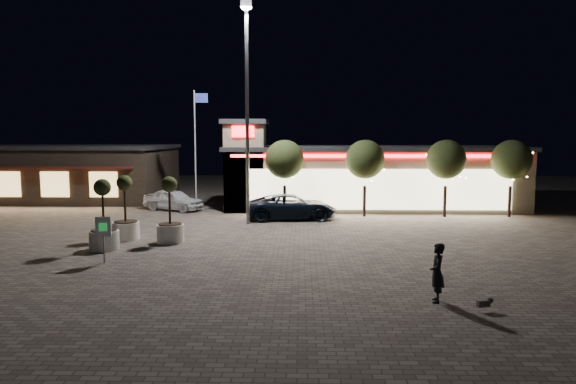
{
  "coord_description": "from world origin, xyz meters",
  "views": [
    {
      "loc": [
        5.02,
        -20.94,
        4.98
      ],
      "look_at": [
        4.34,
        6.0,
        2.06
      ],
      "focal_mm": 32.0,
      "sensor_mm": 36.0,
      "label": 1
    }
  ],
  "objects_px": {
    "planter_left": "(126,220)",
    "valet_sign": "(103,231)",
    "white_sedan": "(173,200)",
    "pedestrian": "(437,273)",
    "pickup_truck": "(292,207)",
    "planter_mid": "(104,228)"
  },
  "relations": [
    {
      "from": "planter_left",
      "to": "valet_sign",
      "type": "distance_m",
      "value": 4.66
    },
    {
      "from": "white_sedan",
      "to": "valet_sign",
      "type": "xyz_separation_m",
      "value": [
        0.85,
        -14.52,
        0.56
      ]
    },
    {
      "from": "pedestrian",
      "to": "planter_left",
      "type": "distance_m",
      "value": 15.59
    },
    {
      "from": "planter_left",
      "to": "valet_sign",
      "type": "bearing_deg",
      "value": -81.3
    },
    {
      "from": "valet_sign",
      "to": "white_sedan",
      "type": "bearing_deg",
      "value": 93.36
    },
    {
      "from": "pickup_truck",
      "to": "planter_mid",
      "type": "relative_size",
      "value": 1.73
    },
    {
      "from": "pickup_truck",
      "to": "white_sedan",
      "type": "xyz_separation_m",
      "value": [
        -8.09,
        3.52,
        -0.04
      ]
    },
    {
      "from": "pickup_truck",
      "to": "white_sedan",
      "type": "relative_size",
      "value": 1.29
    },
    {
      "from": "white_sedan",
      "to": "pedestrian",
      "type": "bearing_deg",
      "value": -121.83
    },
    {
      "from": "planter_mid",
      "to": "planter_left",
      "type": "bearing_deg",
      "value": 85.37
    },
    {
      "from": "pickup_truck",
      "to": "white_sedan",
      "type": "bearing_deg",
      "value": 59.58
    },
    {
      "from": "pickup_truck",
      "to": "planter_left",
      "type": "distance_m",
      "value": 10.21
    },
    {
      "from": "white_sedan",
      "to": "planter_left",
      "type": "xyz_separation_m",
      "value": [
        0.15,
        -9.92,
        0.25
      ]
    },
    {
      "from": "planter_mid",
      "to": "valet_sign",
      "type": "bearing_deg",
      "value": -69.04
    },
    {
      "from": "white_sedan",
      "to": "planter_mid",
      "type": "height_order",
      "value": "planter_mid"
    },
    {
      "from": "pedestrian",
      "to": "planter_left",
      "type": "height_order",
      "value": "planter_left"
    },
    {
      "from": "pedestrian",
      "to": "valet_sign",
      "type": "xyz_separation_m",
      "value": [
        -11.9,
        4.57,
        0.38
      ]
    },
    {
      "from": "pedestrian",
      "to": "planter_mid",
      "type": "height_order",
      "value": "planter_mid"
    },
    {
      "from": "pickup_truck",
      "to": "valet_sign",
      "type": "distance_m",
      "value": 13.18
    },
    {
      "from": "pedestrian",
      "to": "planter_left",
      "type": "xyz_separation_m",
      "value": [
        -12.61,
        9.17,
        0.07
      ]
    },
    {
      "from": "pickup_truck",
      "to": "white_sedan",
      "type": "distance_m",
      "value": 8.82
    },
    {
      "from": "planter_left",
      "to": "valet_sign",
      "type": "height_order",
      "value": "planter_left"
    }
  ]
}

